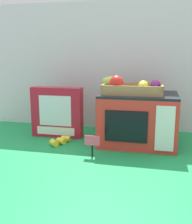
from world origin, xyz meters
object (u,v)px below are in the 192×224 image
(cookie_set_box, at_px, (57,112))
(price_sign, at_px, (92,143))
(food_groups_crate, at_px, (130,88))
(toy_microwave, at_px, (138,119))
(loose_toy_banana, at_px, (60,141))

(cookie_set_box, relative_size, price_sign, 2.87)
(food_groups_crate, bearing_deg, toy_microwave, 20.74)
(toy_microwave, relative_size, food_groups_crate, 1.21)
(cookie_set_box, height_order, loose_toy_banana, cookie_set_box)
(toy_microwave, relative_size, cookie_set_box, 1.34)
(toy_microwave, bearing_deg, cookie_set_box, 176.92)
(price_sign, height_order, loose_toy_banana, price_sign)
(cookie_set_box, height_order, price_sign, cookie_set_box)
(price_sign, bearing_deg, food_groups_crate, 57.53)
(loose_toy_banana, bearing_deg, toy_microwave, 14.35)
(food_groups_crate, bearing_deg, cookie_set_box, 174.21)
(price_sign, xyz_separation_m, loose_toy_banana, (-0.20, 0.14, -0.05))
(toy_microwave, distance_m, cookie_set_box, 0.45)
(cookie_set_box, xyz_separation_m, loose_toy_banana, (0.06, -0.12, -0.12))
(cookie_set_box, bearing_deg, toy_microwave, -3.08)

